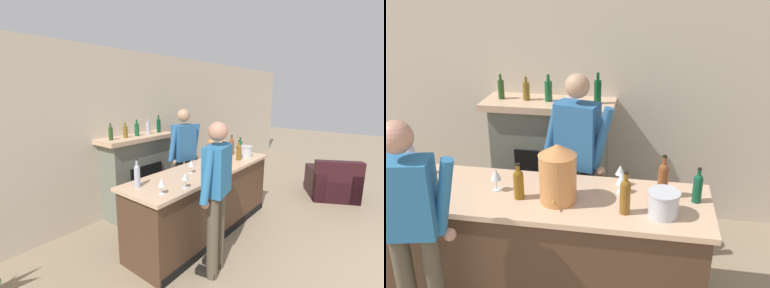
% 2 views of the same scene
% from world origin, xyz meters
% --- Properties ---
extents(wall_back_panel, '(12.00, 0.07, 2.75)m').
position_xyz_m(wall_back_panel, '(0.00, 4.33, 1.38)').
color(wall_back_panel, beige).
rests_on(wall_back_panel, ground_plane).
extents(bar_counter, '(2.66, 0.77, 0.98)m').
position_xyz_m(bar_counter, '(-0.18, 2.78, 0.49)').
color(bar_counter, '#493121').
rests_on(bar_counter, ground_plane).
extents(fireplace_stone, '(1.35, 0.52, 1.66)m').
position_xyz_m(fireplace_stone, '(-0.37, 4.07, 0.69)').
color(fireplace_stone, slate).
rests_on(fireplace_stone, ground_plane).
extents(armchair_black, '(1.10, 1.11, 0.81)m').
position_xyz_m(armchair_black, '(2.42, 1.55, 0.27)').
color(armchair_black, black).
rests_on(armchair_black, ground_plane).
extents(person_customer, '(0.65, 0.36, 1.76)m').
position_xyz_m(person_customer, '(-0.85, 2.15, 0.98)').
color(person_customer, brown).
rests_on(person_customer, ground_plane).
extents(person_bartender, '(0.65, 0.36, 1.80)m').
position_xyz_m(person_bartender, '(0.04, 3.38, 1.00)').
color(person_bartender, '#343942').
rests_on(person_bartender, ground_plane).
extents(copper_dispenser, '(0.28, 0.32, 0.46)m').
position_xyz_m(copper_dispenser, '(0.01, 2.72, 1.21)').
color(copper_dispenser, '#C87F45').
rests_on(copper_dispenser, bar_counter).
extents(ice_bucket_steel, '(0.23, 0.23, 0.19)m').
position_xyz_m(ice_bucket_steel, '(0.78, 2.64, 1.08)').
color(ice_bucket_steel, silver).
rests_on(ice_bucket_steel, bar_counter).
extents(wine_bottle_rose_blush, '(0.07, 0.07, 0.33)m').
position_xyz_m(wine_bottle_rose_blush, '(-1.29, 2.95, 1.13)').
color(wine_bottle_rose_blush, '#A2ABC2').
rests_on(wine_bottle_rose_blush, bar_counter).
extents(wine_bottle_burgundy_dark, '(0.08, 0.08, 0.29)m').
position_xyz_m(wine_bottle_burgundy_dark, '(-0.29, 2.71, 1.11)').
color(wine_bottle_burgundy_dark, brown).
rests_on(wine_bottle_burgundy_dark, bar_counter).
extents(wine_bottle_merlot_tall, '(0.08, 0.08, 0.34)m').
position_xyz_m(wine_bottle_merlot_tall, '(0.78, 2.91, 1.14)').
color(wine_bottle_merlot_tall, brown).
rests_on(wine_bottle_merlot_tall, bar_counter).
extents(wine_bottle_riesling_slim, '(0.07, 0.07, 0.28)m').
position_xyz_m(wine_bottle_riesling_slim, '(1.03, 2.88, 1.11)').
color(wine_bottle_riesling_slim, '#104C30').
rests_on(wine_bottle_riesling_slim, bar_counter).
extents(wine_bottle_cabernet_heavy, '(0.08, 0.08, 0.32)m').
position_xyz_m(wine_bottle_cabernet_heavy, '(0.52, 2.63, 1.13)').
color(wine_bottle_cabernet_heavy, brown).
rests_on(wine_bottle_cabernet_heavy, bar_counter).
extents(wine_glass_back_row, '(0.08, 0.08, 0.18)m').
position_xyz_m(wine_glass_back_row, '(-0.50, 2.79, 1.12)').
color(wine_glass_back_row, silver).
rests_on(wine_glass_back_row, bar_counter).
extents(wine_glass_front_left, '(0.08, 0.08, 0.18)m').
position_xyz_m(wine_glass_front_left, '(-1.27, 2.58, 1.11)').
color(wine_glass_front_left, silver).
rests_on(wine_glass_front_left, bar_counter).
extents(wine_glass_by_dispenser, '(0.08, 0.08, 0.16)m').
position_xyz_m(wine_glass_by_dispenser, '(0.47, 2.93, 1.10)').
color(wine_glass_by_dispenser, silver).
rests_on(wine_glass_by_dispenser, bar_counter).
extents(wine_glass_near_bucket, '(0.08, 0.08, 0.18)m').
position_xyz_m(wine_glass_near_bucket, '(-0.97, 2.50, 1.11)').
color(wine_glass_near_bucket, silver).
rests_on(wine_glass_near_bucket, bar_counter).
extents(wine_glass_mid_counter, '(0.08, 0.08, 0.17)m').
position_xyz_m(wine_glass_mid_counter, '(0.45, 3.05, 1.11)').
color(wine_glass_mid_counter, silver).
rests_on(wine_glass_mid_counter, bar_counter).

